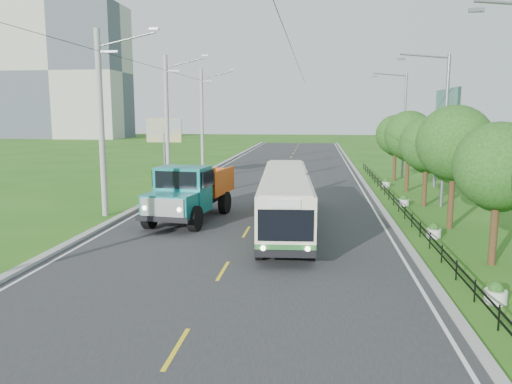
% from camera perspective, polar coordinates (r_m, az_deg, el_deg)
% --- Properties ---
extents(ground, '(240.00, 240.00, 0.00)m').
position_cam_1_polar(ground, '(18.06, -3.80, -9.03)').
color(ground, '#245C15').
rests_on(ground, ground).
extents(road, '(14.00, 120.00, 0.02)m').
position_cam_1_polar(road, '(37.43, 1.86, 0.39)').
color(road, '#28282B').
rests_on(road, ground).
extents(curb_left, '(0.40, 120.00, 0.15)m').
position_cam_1_polar(curb_left, '(38.71, -8.82, 0.67)').
color(curb_left, '#9E9E99').
rests_on(curb_left, ground).
extents(curb_right, '(0.30, 120.00, 0.10)m').
position_cam_1_polar(curb_right, '(37.49, 12.81, 0.24)').
color(curb_right, '#9E9E99').
rests_on(curb_right, ground).
extents(edge_line_left, '(0.12, 120.00, 0.00)m').
position_cam_1_polar(edge_line_left, '(38.58, -8.03, 0.57)').
color(edge_line_left, silver).
rests_on(edge_line_left, road).
extents(edge_line_right, '(0.12, 120.00, 0.00)m').
position_cam_1_polar(edge_line_right, '(37.45, 12.05, 0.21)').
color(edge_line_right, silver).
rests_on(edge_line_right, road).
extents(centre_dash, '(0.12, 2.20, 0.00)m').
position_cam_1_polar(centre_dash, '(18.05, -3.80, -8.97)').
color(centre_dash, yellow).
rests_on(centre_dash, road).
extents(railing_right, '(0.04, 40.00, 0.60)m').
position_cam_1_polar(railing_right, '(31.68, 15.45, -0.96)').
color(railing_right, black).
rests_on(railing_right, ground).
extents(pole_near, '(3.51, 0.32, 10.00)m').
position_cam_1_polar(pole_near, '(28.32, -17.21, 7.58)').
color(pole_near, gray).
rests_on(pole_near, ground).
extents(pole_mid, '(3.51, 0.32, 10.00)m').
position_cam_1_polar(pole_mid, '(39.58, -10.09, 8.11)').
color(pole_mid, gray).
rests_on(pole_mid, ground).
extents(pole_far, '(3.51, 0.32, 10.00)m').
position_cam_1_polar(pole_far, '(51.18, -6.15, 8.34)').
color(pole_far, gray).
rests_on(pole_far, ground).
extents(tree_second, '(3.18, 3.26, 5.30)m').
position_cam_1_polar(tree_second, '(20.24, 25.98, 2.23)').
color(tree_second, '#382314').
rests_on(tree_second, ground).
extents(tree_third, '(3.60, 3.62, 6.00)m').
position_cam_1_polar(tree_third, '(25.93, 21.76, 4.81)').
color(tree_third, '#382314').
rests_on(tree_third, ground).
extents(tree_fourth, '(3.24, 3.31, 5.40)m').
position_cam_1_polar(tree_fourth, '(31.78, 18.98, 4.87)').
color(tree_fourth, '#382314').
rests_on(tree_fourth, ground).
extents(tree_fifth, '(3.48, 3.52, 5.80)m').
position_cam_1_polar(tree_fifth, '(37.64, 17.11, 5.93)').
color(tree_fifth, '#382314').
rests_on(tree_fifth, ground).
extents(tree_back, '(3.30, 3.36, 5.50)m').
position_cam_1_polar(tree_back, '(43.57, 15.72, 6.08)').
color(tree_back, '#382314').
rests_on(tree_back, ground).
extents(streetlight_mid, '(3.02, 0.20, 9.07)m').
position_cam_1_polar(streetlight_mid, '(31.76, 20.55, 7.17)').
color(streetlight_mid, slate).
rests_on(streetlight_mid, ground).
extents(streetlight_far, '(3.02, 0.20, 9.07)m').
position_cam_1_polar(streetlight_far, '(45.49, 16.42, 7.73)').
color(streetlight_far, slate).
rests_on(streetlight_far, ground).
extents(planter_front, '(0.64, 0.64, 0.67)m').
position_cam_1_polar(planter_front, '(16.67, 25.72, -10.44)').
color(planter_front, silver).
rests_on(planter_front, ground).
extents(planter_near, '(0.64, 0.64, 0.67)m').
position_cam_1_polar(planter_near, '(24.08, 19.65, -4.26)').
color(planter_near, silver).
rests_on(planter_near, ground).
extents(planter_mid, '(0.64, 0.64, 0.67)m').
position_cam_1_polar(planter_mid, '(31.78, 16.52, -1.01)').
color(planter_mid, silver).
rests_on(planter_mid, ground).
extents(planter_far, '(0.64, 0.64, 0.67)m').
position_cam_1_polar(planter_far, '(39.60, 14.62, 0.97)').
color(planter_far, silver).
rests_on(planter_far, ground).
extents(billboard_left, '(3.00, 0.20, 5.20)m').
position_cam_1_polar(billboard_left, '(42.85, -10.47, 6.51)').
color(billboard_left, slate).
rests_on(billboard_left, ground).
extents(billboard_right, '(0.24, 6.00, 7.30)m').
position_cam_1_polar(billboard_right, '(37.98, 20.92, 8.01)').
color(billboard_right, slate).
rests_on(billboard_right, ground).
extents(apartment_near, '(28.00, 14.00, 30.00)m').
position_cam_1_polar(apartment_near, '(126.48, -21.08, 12.61)').
color(apartment_near, '#B7B2A3').
rests_on(apartment_near, ground).
extents(apartment_far, '(24.00, 14.00, 26.00)m').
position_cam_1_polar(apartment_far, '(160.37, -24.85, 10.77)').
color(apartment_far, '#B7B2A3').
rests_on(apartment_far, ground).
extents(bus, '(3.06, 13.83, 2.65)m').
position_cam_1_polar(bus, '(24.46, 3.38, -0.43)').
color(bus, '#29672F').
rests_on(bus, ground).
extents(dump_truck, '(3.56, 7.28, 2.94)m').
position_cam_1_polar(dump_truck, '(26.41, -7.50, 0.36)').
color(dump_truck, '#116A69').
rests_on(dump_truck, ground).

